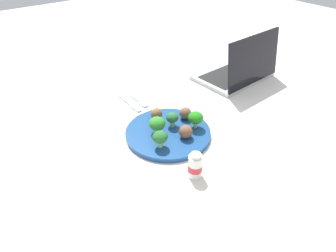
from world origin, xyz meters
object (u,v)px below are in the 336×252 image
Objects in this scene: meatball_mid_left at (186,132)px; fork at (139,101)px; plate at (168,133)px; knife at (131,103)px; broccoli_floret_far_rim at (172,118)px; laptop at (238,71)px; meatball_front_left at (156,114)px; napkin at (134,102)px; meatball_back_left at (185,113)px; broccoli_floret_front_left at (157,124)px; broccoli_floret_back_right at (160,138)px; broccoli_floret_center at (196,118)px; yogurt_bottle at (195,166)px.

meatball_mid_left is 0.30m from fork.
plate is 0.24m from knife.
meatball_mid_left is 0.36× the size of fork.
broccoli_floret_far_rim is 0.48m from laptop.
broccoli_floret_far_rim is 0.07m from meatball_front_left.
meatball_mid_left reaches higher than fork.
knife reaches higher than napkin.
meatball_front_left is at bearing -125.68° from meatball_back_left.
meatball_front_left is at bearing 146.42° from broccoli_floret_front_left.
broccoli_floret_center reaches higher than broccoli_floret_back_right.
broccoli_floret_front_left is 1.03× the size of broccoli_floret_back_right.
fork is 1.55× the size of yogurt_bottle.
broccoli_floret_back_right is 0.15m from yogurt_bottle.
broccoli_floret_back_right is (0.05, -0.07, 0.04)m from plate.
plate is 0.10m from broccoli_floret_center.
meatball_mid_left is 0.14m from meatball_front_left.
knife is (-0.22, 0.03, -0.04)m from broccoli_floret_front_left.
broccoli_floret_front_left is 0.33× the size of napkin.
broccoli_floret_far_rim is 0.15× the size of laptop.
broccoli_floret_far_rim is at bearing -133.38° from broccoli_floret_center.
yogurt_bottle is at bearing -9.84° from napkin.
knife is at bearing -173.24° from broccoli_floret_far_rim.
broccoli_floret_front_left reaches higher than meatball_front_left.
yogurt_bottle is at bearing -12.31° from fork.
meatball_mid_left reaches higher than meatball_front_left.
broccoli_floret_front_left reaches higher than fork.
yogurt_bottle is at bearing -13.70° from meatball_front_left.
fork is 0.04m from knife.
laptop reaches higher than broccoli_floret_front_left.
fork is (0.01, 0.02, 0.00)m from napkin.
broccoli_floret_back_right reaches higher than broccoli_floret_far_rim.
meatball_mid_left is 0.30× the size of knife.
broccoli_floret_back_right is 0.15m from meatball_front_left.
meatball_mid_left is 0.16m from yogurt_bottle.
napkin is 1.17× the size of knife.
meatball_back_left reaches higher than napkin.
meatball_back_left is 0.25× the size of napkin.
meatball_mid_left is at bearing 4.02° from knife.
plate is 0.09m from meatball_front_left.
broccoli_floret_center is (0.05, 0.06, 0.01)m from broccoli_floret_far_rim.
yogurt_bottle reaches higher than broccoli_floret_back_right.
broccoli_floret_far_rim is 0.86× the size of broccoli_floret_center.
meatball_back_left is 0.10m from meatball_front_left.
meatball_front_left is (-0.08, 0.01, 0.03)m from plate.
yogurt_bottle is (0.22, -0.15, -0.00)m from meatball_back_left.
laptop reaches higher than broccoli_floret_back_right.
meatball_front_left is (-0.14, -0.01, -0.00)m from meatball_mid_left.
napkin is at bearing -161.78° from meatball_back_left.
napkin is at bearing -177.92° from broccoli_floret_far_rim.
meatball_front_left is 0.52× the size of yogurt_bottle.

